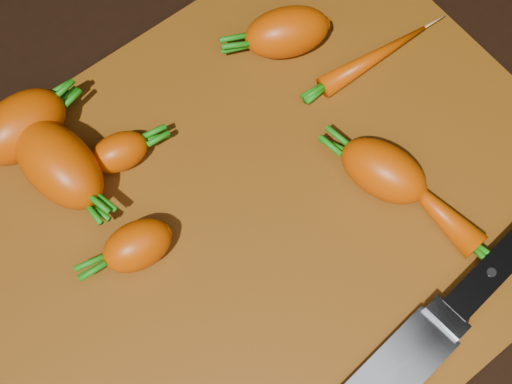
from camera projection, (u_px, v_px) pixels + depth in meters
ground at (263, 217)px, 0.59m from camera, size 2.00×2.00×0.01m
cutting_board at (264, 212)px, 0.58m from camera, size 0.50×0.40×0.01m
carrot_0 at (22, 127)px, 0.58m from camera, size 0.08×0.06×0.05m
carrot_1 at (137, 246)px, 0.55m from camera, size 0.06×0.05×0.04m
carrot_2 at (59, 164)px, 0.56m from camera, size 0.06×0.10×0.05m
carrot_3 at (383, 171)px, 0.57m from camera, size 0.06×0.08×0.04m
carrot_4 at (119, 152)px, 0.58m from camera, size 0.05×0.04×0.03m
carrot_5 at (287, 32)px, 0.62m from camera, size 0.09×0.07×0.04m
carrot_6 at (375, 57)px, 0.62m from camera, size 0.11×0.03×0.02m
carrot_7 at (432, 205)px, 0.57m from camera, size 0.03×0.10×0.02m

